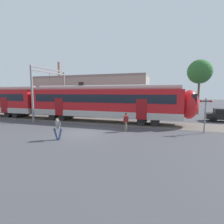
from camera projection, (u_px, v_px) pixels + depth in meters
name	position (u px, v px, depth m)	size (l,w,h in m)	color
ground_plane	(82.00, 133.00, 14.87)	(160.00, 160.00, 0.00)	#424247
track_bed	(29.00, 117.00, 24.43)	(80.00, 4.40, 0.01)	#605951
commuter_train	(43.00, 101.00, 23.39)	(38.05, 3.07, 4.73)	#B7B2AD
pedestrian_grey	(58.00, 127.00, 12.81)	(0.68, 0.43, 1.67)	navy
pedestrian_red	(126.00, 120.00, 15.56)	(0.51, 0.71, 1.67)	#6B6051
parked_car_black	(224.00, 115.00, 20.74)	(4.00, 1.76, 1.54)	black
catenary_gantry	(50.00, 86.00, 22.77)	(0.24, 6.64, 6.53)	gray
crossing_signal	(205.00, 110.00, 14.76)	(0.96, 0.22, 3.00)	gray
background_building	(89.00, 94.00, 32.04)	(21.12, 5.00, 9.20)	gray
street_tree_right	(200.00, 72.00, 27.02)	(3.68, 3.68, 8.49)	brown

